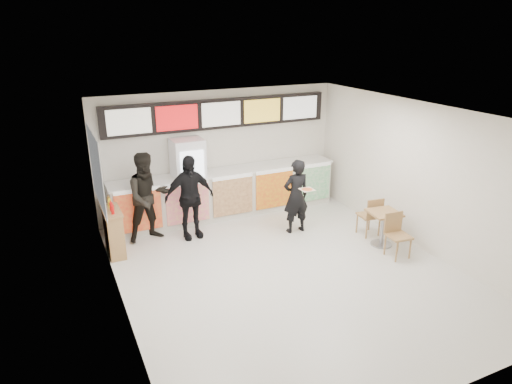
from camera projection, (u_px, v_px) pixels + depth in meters
floor at (288, 272)px, 8.62m from camera, size 7.00×7.00×0.00m
ceiling at (293, 114)px, 7.59m from camera, size 7.00×7.00×0.00m
wall_back at (220, 152)px, 11.08m from camera, size 6.00×0.00×6.00m
wall_left at (117, 228)px, 6.91m from camera, size 0.00×7.00×7.00m
wall_right at (419, 176)px, 9.30m from camera, size 0.00×7.00×7.00m
service_counter at (227, 193)px, 11.05m from camera, size 5.56×0.77×1.14m
menu_board at (220, 114)px, 10.68m from camera, size 5.50×0.14×0.70m
drinks_fridge at (189, 181)px, 10.55m from camera, size 0.70×0.67×2.00m
mirror_panel at (96, 169)px, 8.92m from camera, size 0.01×2.00×1.50m
customer_main at (296, 196)px, 10.07m from camera, size 0.62×0.41×1.69m
customer_left at (148, 197)px, 9.66m from camera, size 1.03×0.86×1.94m
customer_mid at (189, 197)px, 9.77m from camera, size 1.11×0.50×1.86m
pizza_slice at (307, 189)px, 9.58m from camera, size 0.36×0.36×0.02m
cafe_table at (383, 222)px, 9.53m from camera, size 0.67×1.57×0.90m
condiment_ledge at (114, 231)px, 9.20m from camera, size 0.34×0.85×1.13m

